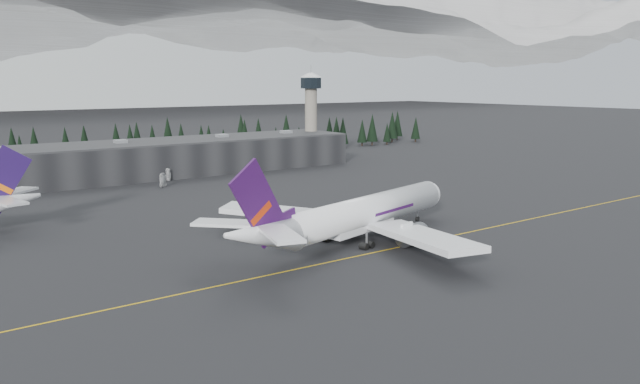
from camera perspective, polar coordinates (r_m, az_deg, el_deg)
ground at (r=130.02m, az=5.27°, el=-5.16°), size 1400.00×1400.00×0.00m
taxiline at (r=128.58m, az=5.86°, el=-5.34°), size 400.00×0.40×0.02m
terminal at (r=235.53m, az=-15.39°, el=2.96°), size 160.00×30.00×12.60m
control_tower at (r=272.64m, az=-0.83°, el=7.85°), size 10.00×10.00×37.70m
treeline at (r=270.07m, az=-18.26°, el=3.94°), size 360.00×20.00×15.00m
jet_main at (r=132.22m, az=2.91°, el=-2.22°), size 70.23×64.03×21.04m
gse_vehicle_a at (r=209.61m, az=-14.20°, el=0.61°), size 3.80×5.25×1.33m
gse_vehicle_b at (r=222.50m, az=-13.66°, el=1.19°), size 4.77×3.55×1.51m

